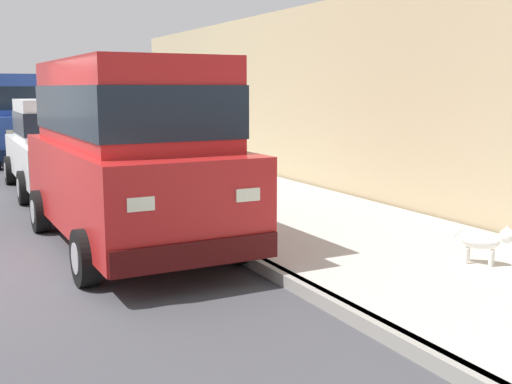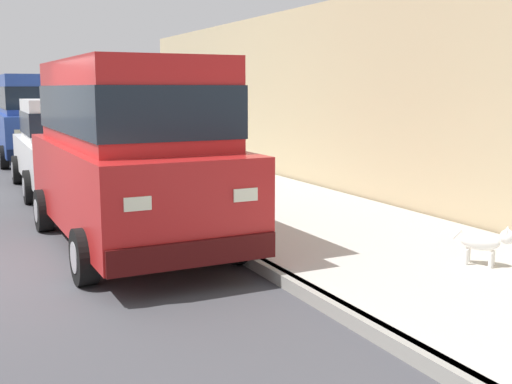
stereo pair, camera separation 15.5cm
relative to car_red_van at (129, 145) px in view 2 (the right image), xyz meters
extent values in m
cube|color=gray|center=(1.05, -0.53, -1.32)|extent=(0.16, 64.00, 0.14)
cube|color=#B7B5AD|center=(2.85, -0.53, -1.32)|extent=(3.60, 64.00, 0.14)
cube|color=red|center=(0.00, 0.00, -0.52)|extent=(1.97, 4.83, 1.10)
cube|color=red|center=(0.00, 0.00, 0.58)|extent=(1.73, 3.82, 1.10)
cube|color=#19232D|center=(0.00, 0.00, 0.49)|extent=(1.76, 3.86, 0.61)
cube|color=#400A0A|center=(0.03, -2.35, -0.93)|extent=(1.86, 0.23, 0.28)
cube|color=#400A0A|center=(-0.03, 2.35, -0.93)|extent=(1.86, 0.23, 0.28)
cylinder|color=black|center=(0.97, -1.47, -1.07)|extent=(0.23, 0.64, 0.64)
cylinder|color=#9E9EA3|center=(0.97, -1.47, -1.07)|extent=(0.24, 0.36, 0.35)
cylinder|color=black|center=(-0.93, -1.50, -1.07)|extent=(0.23, 0.64, 0.64)
cylinder|color=#9E9EA3|center=(-0.93, -1.50, -1.07)|extent=(0.24, 0.36, 0.35)
cylinder|color=black|center=(0.93, 1.50, -1.07)|extent=(0.23, 0.64, 0.64)
cylinder|color=#9E9EA3|center=(0.93, 1.50, -1.07)|extent=(0.24, 0.36, 0.35)
cylinder|color=black|center=(-0.97, 1.48, -1.07)|extent=(0.23, 0.64, 0.64)
cylinder|color=#9E9EA3|center=(-0.97, 1.48, -1.07)|extent=(0.24, 0.36, 0.35)
cube|color=#EAEACC|center=(0.62, -2.37, -0.36)|extent=(0.28, 0.08, 0.14)
cube|color=#EAEACC|center=(-0.56, -2.39, -0.36)|extent=(0.28, 0.08, 0.14)
cube|color=white|center=(0.03, 5.36, -0.69)|extent=(1.86, 4.53, 0.76)
cube|color=white|center=(0.03, 5.46, 0.11)|extent=(1.61, 2.12, 0.84)
cube|color=#19232D|center=(0.03, 5.46, 0.04)|extent=(1.65, 2.16, 0.46)
cube|color=#505050|center=(0.00, 3.16, -0.93)|extent=(1.77, 0.22, 0.28)
cube|color=#505050|center=(0.06, 7.56, -0.93)|extent=(1.77, 0.22, 0.28)
cylinder|color=black|center=(0.91, 3.96, -1.07)|extent=(0.23, 0.64, 0.64)
cylinder|color=#9E9EA3|center=(0.91, 3.96, -1.07)|extent=(0.24, 0.36, 0.35)
cylinder|color=black|center=(-0.89, 3.98, -1.07)|extent=(0.23, 0.64, 0.64)
cylinder|color=#9E9EA3|center=(-0.89, 3.98, -1.07)|extent=(0.24, 0.36, 0.35)
cylinder|color=black|center=(0.95, 6.75, -1.07)|extent=(0.23, 0.64, 0.64)
cylinder|color=#9E9EA3|center=(0.95, 6.75, -1.07)|extent=(0.24, 0.36, 0.35)
cylinder|color=black|center=(-0.85, 6.77, -1.07)|extent=(0.23, 0.64, 0.64)
cylinder|color=#9E9EA3|center=(-0.85, 6.77, -1.07)|extent=(0.24, 0.36, 0.35)
cube|color=#EAEACC|center=(0.55, 3.13, -0.58)|extent=(0.28, 0.08, 0.14)
cube|color=#EAEACC|center=(-0.56, 3.14, -0.58)|extent=(0.28, 0.08, 0.14)
cube|color=#28479E|center=(0.04, 11.19, -0.52)|extent=(1.94, 4.82, 1.10)
cube|color=#28479E|center=(0.04, 11.19, 0.58)|extent=(1.70, 3.81, 1.10)
cube|color=#19232D|center=(0.04, 11.19, 0.49)|extent=(1.74, 3.85, 0.61)
cube|color=#0E1837|center=(0.02, 8.84, -0.93)|extent=(1.86, 0.22, 0.28)
cube|color=#0E1837|center=(0.06, 13.54, -0.93)|extent=(1.86, 0.22, 0.28)
cylinder|color=black|center=(0.98, 9.69, -1.07)|extent=(0.23, 0.64, 0.64)
cylinder|color=#9E9EA3|center=(0.98, 9.69, -1.07)|extent=(0.24, 0.35, 0.35)
cylinder|color=black|center=(-0.92, 9.71, -1.07)|extent=(0.23, 0.64, 0.64)
cylinder|color=#9E9EA3|center=(-0.92, 9.71, -1.07)|extent=(0.24, 0.35, 0.35)
cylinder|color=black|center=(1.00, 12.67, -1.07)|extent=(0.23, 0.64, 0.64)
cylinder|color=#9E9EA3|center=(1.00, 12.67, -1.07)|extent=(0.24, 0.35, 0.35)
cube|color=#EAEACC|center=(0.61, 8.80, -0.36)|extent=(0.28, 0.08, 0.14)
cube|color=#EAEACC|center=(-0.57, 8.81, -0.36)|extent=(0.28, 0.08, 0.14)
ellipsoid|color=white|center=(3.22, -3.19, -0.97)|extent=(0.41, 0.48, 0.20)
cylinder|color=white|center=(3.35, -3.27, -1.16)|extent=(0.05, 0.05, 0.18)
cylinder|color=white|center=(3.25, -3.33, -1.16)|extent=(0.05, 0.05, 0.18)
cylinder|color=white|center=(3.20, -3.04, -1.16)|extent=(0.05, 0.05, 0.18)
cylinder|color=white|center=(3.10, -3.11, -1.16)|extent=(0.05, 0.05, 0.18)
sphere|color=white|center=(3.38, -3.43, -0.88)|extent=(0.17, 0.17, 0.17)
cone|color=white|center=(3.42, -3.39, -0.80)|extent=(0.06, 0.06, 0.07)
cone|color=white|center=(3.34, -3.45, -0.80)|extent=(0.06, 0.06, 0.07)
cylinder|color=white|center=(3.08, -2.97, -0.91)|extent=(0.10, 0.12, 0.13)
cylinder|color=red|center=(1.50, 0.08, -1.22)|extent=(0.24, 0.24, 0.06)
cylinder|color=red|center=(1.50, 0.08, -0.92)|extent=(0.17, 0.17, 0.55)
sphere|color=red|center=(1.50, 0.08, -0.60)|extent=(0.15, 0.15, 0.15)
cylinder|color=red|center=(1.38, 0.08, -0.89)|extent=(0.10, 0.07, 0.07)
cylinder|color=red|center=(1.62, 0.08, -0.89)|extent=(0.10, 0.07, 0.07)
cube|color=tan|center=(4.95, 3.60, 0.53)|extent=(0.50, 20.00, 3.85)
camera|label=1|loc=(-2.30, -8.36, 0.77)|focal=44.40mm
camera|label=2|loc=(-2.16, -8.43, 0.77)|focal=44.40mm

